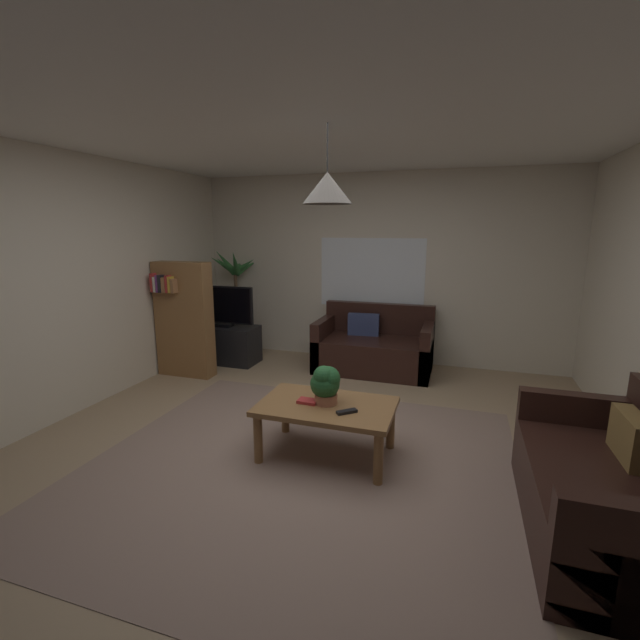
# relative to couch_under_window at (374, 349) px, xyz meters

# --- Properties ---
(floor) EXTENTS (4.91, 5.47, 0.02)m
(floor) POSITION_rel_couch_under_window_xyz_m (-0.08, -2.27, -0.29)
(floor) COLOR #9E8466
(floor) RESTS_ON ground
(rug) EXTENTS (3.19, 3.01, 0.01)m
(rug) POSITION_rel_couch_under_window_xyz_m (-0.08, -2.47, -0.27)
(rug) COLOR gray
(rug) RESTS_ON ground
(wall_back) EXTENTS (5.03, 0.06, 2.50)m
(wall_back) POSITION_rel_couch_under_window_xyz_m (-0.08, 0.50, 0.97)
(wall_back) COLOR beige
(wall_back) RESTS_ON ground
(wall_left) EXTENTS (0.06, 5.47, 2.50)m
(wall_left) POSITION_rel_couch_under_window_xyz_m (-2.57, -2.27, 0.97)
(wall_left) COLOR beige
(wall_left) RESTS_ON ground
(ceiling) EXTENTS (4.91, 5.47, 0.02)m
(ceiling) POSITION_rel_couch_under_window_xyz_m (-0.08, -2.27, 2.24)
(ceiling) COLOR white
(window_pane) EXTENTS (1.41, 0.01, 0.92)m
(window_pane) POSITION_rel_couch_under_window_xyz_m (-0.15, 0.46, 0.92)
(window_pane) COLOR white
(couch_under_window) EXTENTS (1.44, 0.81, 0.82)m
(couch_under_window) POSITION_rel_couch_under_window_xyz_m (0.00, 0.00, 0.00)
(couch_under_window) COLOR black
(couch_under_window) RESTS_ON ground
(couch_right_side) EXTENTS (0.81, 1.45, 0.82)m
(couch_right_side) POSITION_rel_couch_under_window_xyz_m (1.91, -2.63, -0.00)
(couch_right_side) COLOR black
(couch_right_side) RESTS_ON ground
(coffee_table) EXTENTS (1.06, 0.67, 0.44)m
(coffee_table) POSITION_rel_couch_under_window_xyz_m (0.06, -2.23, 0.09)
(coffee_table) COLOR olive
(coffee_table) RESTS_ON ground
(book_on_table_0) EXTENTS (0.16, 0.11, 0.02)m
(book_on_table_0) POSITION_rel_couch_under_window_xyz_m (-0.09, -2.25, 0.17)
(book_on_table_0) COLOR #B22D2D
(book_on_table_0) RESTS_ON coffee_table
(remote_on_table_0) EXTENTS (0.15, 0.14, 0.02)m
(remote_on_table_0) POSITION_rel_couch_under_window_xyz_m (0.25, -2.35, 0.17)
(remote_on_table_0) COLOR black
(remote_on_table_0) RESTS_ON coffee_table
(potted_plant_on_table) EXTENTS (0.24, 0.23, 0.32)m
(potted_plant_on_table) POSITION_rel_couch_under_window_xyz_m (0.05, -2.22, 0.33)
(potted_plant_on_table) COLOR #B77051
(potted_plant_on_table) RESTS_ON coffee_table
(tv_stand) EXTENTS (0.90, 0.44, 0.50)m
(tv_stand) POSITION_rel_couch_under_window_xyz_m (-1.99, -0.28, -0.03)
(tv_stand) COLOR black
(tv_stand) RESTS_ON ground
(tv) EXTENTS (0.88, 0.16, 0.54)m
(tv) POSITION_rel_couch_under_window_xyz_m (-1.99, -0.30, 0.50)
(tv) COLOR black
(tv) RESTS_ON tv_stand
(potted_palm_corner) EXTENTS (0.76, 0.94, 1.54)m
(potted_palm_corner) POSITION_rel_couch_under_window_xyz_m (-2.09, 0.25, 0.44)
(potted_palm_corner) COLOR brown
(potted_palm_corner) RESTS_ON ground
(bookshelf_corner) EXTENTS (0.70, 0.31, 1.40)m
(bookshelf_corner) POSITION_rel_couch_under_window_xyz_m (-2.17, -0.90, 0.44)
(bookshelf_corner) COLOR olive
(bookshelf_corner) RESTS_ON ground
(pendant_lamp) EXTENTS (0.36, 0.36, 0.54)m
(pendant_lamp) POSITION_rel_couch_under_window_xyz_m (0.06, -2.23, 1.79)
(pendant_lamp) COLOR black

